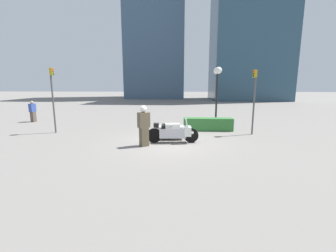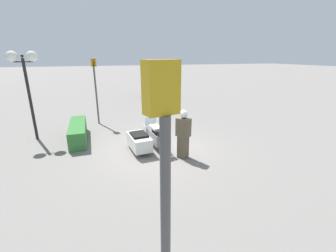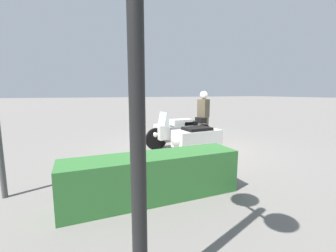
# 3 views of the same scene
# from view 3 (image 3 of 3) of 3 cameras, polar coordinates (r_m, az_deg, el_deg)

# --- Properties ---
(ground_plane) EXTENTS (160.00, 160.00, 0.00)m
(ground_plane) POSITION_cam_3_polar(r_m,az_deg,el_deg) (7.50, 5.69, -5.11)
(ground_plane) COLOR slate
(police_motorcycle) EXTENTS (2.45, 1.36, 1.17)m
(police_motorcycle) POSITION_cam_3_polar(r_m,az_deg,el_deg) (6.91, 4.89, -2.29)
(police_motorcycle) COLOR black
(police_motorcycle) RESTS_ON ground
(officer_rider) EXTENTS (0.57, 0.54, 1.81)m
(officer_rider) POSITION_cam_3_polar(r_m,az_deg,el_deg) (8.40, 8.98, 2.92)
(officer_rider) COLOR brown
(officer_rider) RESTS_ON ground
(hedge_bush_curbside) EXTENTS (2.92, 0.67, 0.75)m
(hedge_bush_curbside) POSITION_cam_3_polar(r_m,az_deg,el_deg) (3.83, -3.80, -12.71)
(hedge_bush_curbside) COLOR #337033
(hedge_bush_curbside) RESTS_ON ground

